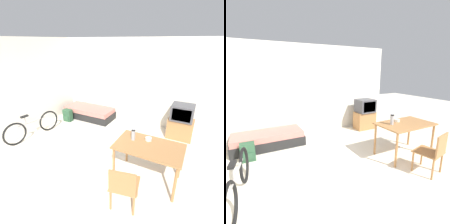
# 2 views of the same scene
# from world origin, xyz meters

# --- Properties ---
(ground_plane) EXTENTS (20.00, 20.00, 0.00)m
(ground_plane) POSITION_xyz_m (0.00, 0.00, 0.00)
(ground_plane) COLOR beige
(wall_back) EXTENTS (5.68, 0.06, 2.70)m
(wall_back) POSITION_xyz_m (0.00, 3.96, 1.35)
(wall_back) COLOR silver
(wall_back) RESTS_ON ground_plane
(wall_left) EXTENTS (0.06, 4.93, 2.70)m
(wall_left) POSITION_xyz_m (-2.37, 1.97, 1.35)
(wall_left) COLOR silver
(wall_left) RESTS_ON ground_plane
(daybed) EXTENTS (1.77, 0.78, 0.39)m
(daybed) POSITION_xyz_m (-1.25, 3.46, 0.19)
(daybed) COLOR black
(daybed) RESTS_ON ground_plane
(tv) EXTENTS (0.68, 0.49, 1.01)m
(tv) POSITION_xyz_m (1.84, 3.46, 0.51)
(tv) COLOR #9E6B3D
(tv) RESTS_ON ground_plane
(dining_table) EXTENTS (1.27, 0.78, 0.78)m
(dining_table) POSITION_xyz_m (1.50, 1.48, 0.68)
(dining_table) COLOR #9E6B3D
(dining_table) RESTS_ON ground_plane
(wooden_chair) EXTENTS (0.54, 0.54, 0.84)m
(wooden_chair) POSITION_xyz_m (1.36, 0.65, 0.48)
(wooden_chair) COLOR #9E6B3D
(wooden_chair) RESTS_ON ground_plane
(bicycle) EXTENTS (0.31, 1.65, 0.73)m
(bicycle) POSITION_xyz_m (-1.89, 1.58, 0.33)
(bicycle) COLOR black
(bicycle) RESTS_ON ground_plane
(thermos_flask) EXTENTS (0.08, 0.08, 0.24)m
(thermos_flask) POSITION_xyz_m (1.15, 1.55, 0.91)
(thermos_flask) COLOR #99999E
(thermos_flask) RESTS_ON dining_table
(mate_bowl) EXTENTS (0.13, 0.13, 0.06)m
(mate_bowl) POSITION_xyz_m (1.43, 1.67, 0.81)
(mate_bowl) COLOR beige
(mate_bowl) RESTS_ON dining_table
(backpack) EXTENTS (0.29, 0.22, 0.41)m
(backpack) POSITION_xyz_m (-1.74, 2.87, 0.20)
(backpack) COLOR #284C33
(backpack) RESTS_ON ground_plane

